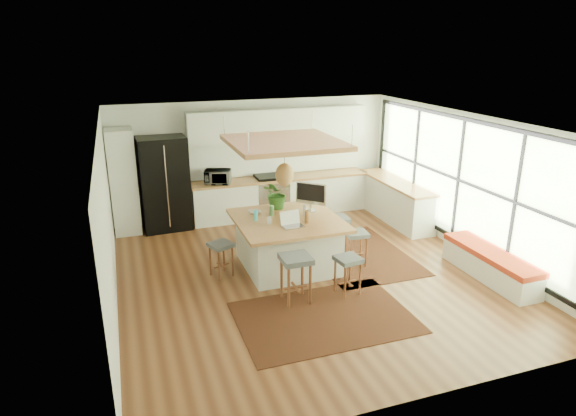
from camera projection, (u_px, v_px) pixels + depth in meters
name	position (u px, v px, depth m)	size (l,w,h in m)	color
floor	(308.00, 273.00, 8.91)	(7.00, 7.00, 0.00)	#572C18
ceiling	(310.00, 123.00, 8.05)	(7.00, 7.00, 0.00)	white
wall_back	(254.00, 158.00, 11.61)	(6.50, 6.50, 0.00)	silver
wall_front	(427.00, 296.00, 5.34)	(6.50, 6.50, 0.00)	silver
wall_left	(107.00, 223.00, 7.47)	(7.00, 7.00, 0.00)	silver
wall_right	(467.00, 185.00, 9.49)	(7.00, 7.00, 0.00)	silver
window_wall	(466.00, 182.00, 9.46)	(0.10, 6.20, 2.60)	black
pantry	(124.00, 182.00, 10.48)	(0.55, 0.60, 2.25)	silver
back_counter_base	(281.00, 197.00, 11.79)	(4.20, 0.60, 0.88)	silver
back_counter_top	(281.00, 178.00, 11.64)	(4.24, 0.64, 0.05)	#9A5F36
backsplash	(277.00, 157.00, 11.76)	(4.20, 0.02, 0.80)	white
upper_cabinets	(279.00, 124.00, 11.36)	(4.20, 0.34, 0.70)	silver
range	(271.00, 196.00, 11.69)	(0.76, 0.62, 1.00)	#A5A5AA
right_counter_base	(395.00, 201.00, 11.47)	(0.60, 2.50, 0.88)	silver
right_counter_top	(396.00, 182.00, 11.32)	(0.64, 2.54, 0.05)	#9A5F36
window_bench	(490.00, 265.00, 8.67)	(0.52, 2.00, 0.50)	silver
ceiling_panel	(284.00, 158.00, 8.52)	(1.86, 1.86, 0.80)	#9A5F36
rug_near	(324.00, 317.00, 7.49)	(2.60, 1.80, 0.01)	black
rug_right	(357.00, 254.00, 9.69)	(1.80, 2.60, 0.01)	black
fridge	(164.00, 188.00, 10.81)	(1.02, 0.80, 2.04)	black
island	(288.00, 243.00, 9.05)	(1.85, 1.85, 0.93)	#9A5F36
stool_near_left	(296.00, 281.00, 7.85)	(0.46, 0.46, 0.78)	#4B4E53
stool_near_right	(348.00, 274.00, 8.10)	(0.38, 0.38, 0.65)	#4B4E53
stool_right_front	(356.00, 247.00, 9.15)	(0.39, 0.39, 0.65)	#4B4E53
stool_right_back	(336.00, 234.00, 9.74)	(0.42, 0.42, 0.72)	#4B4E53
stool_left_side	(221.00, 257.00, 8.72)	(0.37, 0.37, 0.63)	#4B4E53
laptop	(293.00, 220.00, 8.48)	(0.36, 0.38, 0.27)	#A5A5AA
monitor	(311.00, 198.00, 9.23)	(0.60, 0.21, 0.56)	#A5A5AA
microwave	(218.00, 175.00, 11.06)	(0.56, 0.31, 0.38)	#A5A5AA
island_plant	(277.00, 196.00, 9.40)	(0.55, 0.61, 0.47)	#1E4C19
island_bowl	(255.00, 212.00, 9.15)	(0.23, 0.23, 0.06)	silver
island_bottle_0	(256.00, 215.00, 8.79)	(0.07, 0.07, 0.19)	#38CBE2
island_bottle_1	(269.00, 219.00, 8.61)	(0.07, 0.07, 0.19)	silver
island_bottle_2	(307.00, 218.00, 8.68)	(0.07, 0.07, 0.19)	brown
island_bottle_3	(305.00, 211.00, 9.02)	(0.07, 0.07, 0.19)	silver
island_bottle_4	(273.00, 211.00, 9.03)	(0.07, 0.07, 0.19)	#4B7D4B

